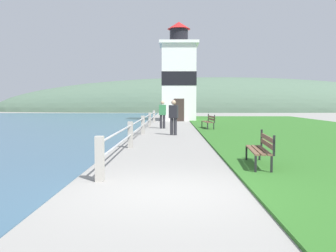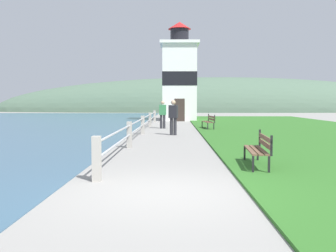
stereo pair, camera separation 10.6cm
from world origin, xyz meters
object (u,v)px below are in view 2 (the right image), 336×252
(park_bench_near, at_px, (259,147))
(person_strolling, at_px, (173,116))
(park_bench_midway, at_px, (209,121))
(lighthouse, at_px, (179,77))
(person_by_railing, at_px, (163,113))

(park_bench_near, distance_m, person_strolling, 9.87)
(park_bench_midway, relative_size, lighthouse, 0.23)
(person_strolling, height_order, person_by_railing, person_strolling)
(park_bench_midway, xyz_separation_m, lighthouse, (-1.72, 11.13, 3.42))
(park_bench_near, bearing_deg, lighthouse, -81.37)
(park_bench_midway, bearing_deg, person_by_railing, -19.03)
(park_bench_midway, distance_m, person_by_railing, 3.05)
(lighthouse, bearing_deg, park_bench_near, -85.97)
(park_bench_near, relative_size, park_bench_midway, 0.97)
(park_bench_near, distance_m, lighthouse, 25.16)
(park_bench_near, height_order, person_strolling, person_strolling)
(lighthouse, bearing_deg, person_by_railing, -96.63)
(park_bench_near, xyz_separation_m, person_strolling, (-2.27, 9.60, 0.44))
(park_bench_midway, distance_m, person_strolling, 4.72)
(lighthouse, xyz_separation_m, person_strolling, (-0.52, -15.26, -2.97))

